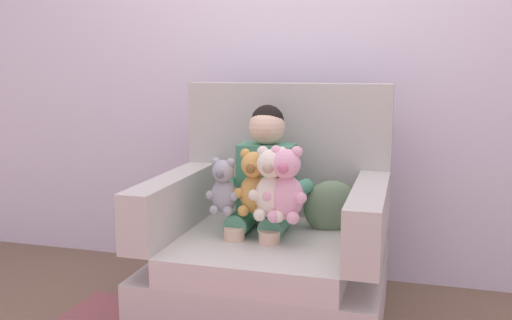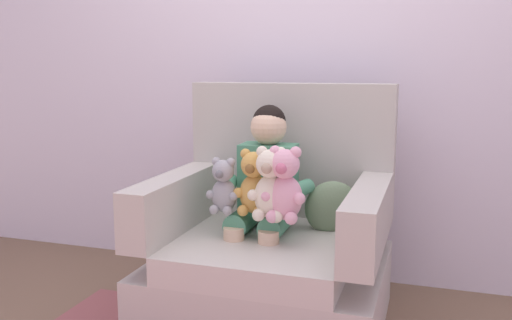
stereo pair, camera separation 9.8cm
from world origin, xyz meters
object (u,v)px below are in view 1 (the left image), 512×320
Objects in this scene: plush_grey at (223,188)px; throw_pillow at (331,208)px; plush_honey at (254,184)px; seated_child at (263,185)px; plush_pink at (286,186)px; plush_cream at (271,185)px; armchair at (272,249)px.

plush_grey is 0.97× the size of throw_pillow.
throw_pillow is at bearing 28.93° from plush_honey.
plush_pink is (0.15, -0.20, 0.05)m from seated_child.
plush_cream is (0.23, -0.03, 0.03)m from plush_grey.
plush_pink reaches higher than throw_pillow.
armchair is 0.39m from plush_grey.
plush_cream is at bearing -38.38° from plush_honey.
plush_grey is 0.78× the size of plush_pink.
plush_pink is 1.24× the size of throw_pillow.
seated_child is 2.61× the size of plush_cream.
seated_child is (-0.05, 0.02, 0.30)m from armchair.
plush_pink is at bearing 10.83° from plush_grey.
throw_pillow is (0.45, 0.26, -0.13)m from plush_grey.
armchair is 3.50× the size of plush_cream.
plush_honey is at bearing -142.18° from throw_pillow.
plush_cream reaches higher than throw_pillow.
plush_pink reaches higher than plush_honey.
plush_honey reaches higher than plush_grey.
plush_honey is at bearing 26.42° from plush_grey.
plush_pink is 1.02× the size of plush_cream.
plush_cream reaches higher than plush_honey.
seated_child is at bearing 127.20° from plush_pink.
plush_cream is (0.04, -0.18, 0.34)m from armchair.
armchair is 4.40× the size of plush_grey.
armchair reaches higher than plush_grey.
plush_honey is (-0.05, -0.12, 0.33)m from armchair.
plush_grey is 0.86× the size of plush_honey.
seated_child is 3.28× the size of plush_grey.
seated_child is at bearing 67.61° from plush_grey.
plush_pink is (0.10, -0.18, 0.35)m from armchair.
plush_cream is (0.09, -0.19, 0.04)m from seated_child.
throw_pillow is (0.22, 0.29, -0.16)m from plush_cream.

